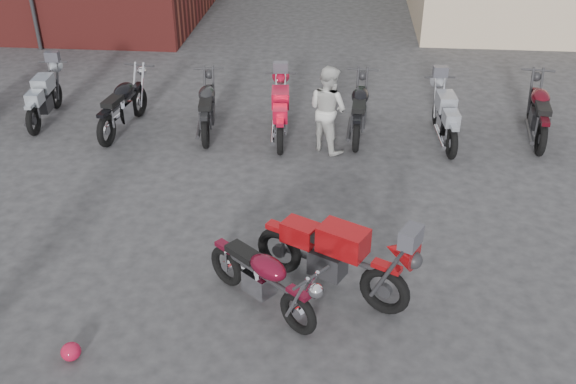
# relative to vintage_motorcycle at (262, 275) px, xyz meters

# --- Properties ---
(ground) EXTENTS (90.00, 90.00, 0.00)m
(ground) POSITION_rel_vintage_motorcycle_xyz_m (-0.56, -0.00, -0.53)
(ground) COLOR #2E2E30
(vintage_motorcycle) EXTENTS (1.79, 1.63, 1.06)m
(vintage_motorcycle) POSITION_rel_vintage_motorcycle_xyz_m (0.00, 0.00, 0.00)
(vintage_motorcycle) COLOR #590B1D
(vintage_motorcycle) RESTS_ON ground
(sportbike) EXTENTS (2.25, 1.63, 1.26)m
(sportbike) POSITION_rel_vintage_motorcycle_xyz_m (0.87, 0.40, 0.10)
(sportbike) COLOR #A40D11
(sportbike) RESTS_ON ground
(helmet) EXTENTS (0.25, 0.25, 0.21)m
(helmet) POSITION_rel_vintage_motorcycle_xyz_m (-2.10, -1.09, -0.42)
(helmet) COLOR #AC1232
(helmet) RESTS_ON ground
(person_light) EXTENTS (1.00, 0.98, 1.63)m
(person_light) POSITION_rel_vintage_motorcycle_xyz_m (0.64, 4.62, 0.28)
(person_light) COLOR silver
(person_light) RESTS_ON ground
(row_bike_1) EXTENTS (0.77, 1.91, 1.08)m
(row_bike_1) POSITION_rel_vintage_motorcycle_xyz_m (-5.16, 5.44, 0.01)
(row_bike_1) COLOR #999FA7
(row_bike_1) RESTS_ON ground
(row_bike_2) EXTENTS (0.93, 2.09, 1.17)m
(row_bike_2) POSITION_rel_vintage_motorcycle_xyz_m (-3.41, 5.13, 0.06)
(row_bike_2) COLOR black
(row_bike_2) RESTS_ON ground
(row_bike_3) EXTENTS (0.89, 2.01, 1.12)m
(row_bike_3) POSITION_rel_vintage_motorcycle_xyz_m (-1.74, 5.21, 0.03)
(row_bike_3) COLOR black
(row_bike_3) RESTS_ON ground
(row_bike_4) EXTENTS (0.81, 1.98, 1.12)m
(row_bike_4) POSITION_rel_vintage_motorcycle_xyz_m (-0.28, 5.07, 0.03)
(row_bike_4) COLOR red
(row_bike_4) RESTS_ON ground
(row_bike_5) EXTENTS (0.77, 2.02, 1.15)m
(row_bike_5) POSITION_rel_vintage_motorcycle_xyz_m (1.23, 5.33, 0.05)
(row_bike_5) COLOR black
(row_bike_5) RESTS_ON ground
(row_bike_6) EXTENTS (0.76, 1.94, 1.10)m
(row_bike_6) POSITION_rel_vintage_motorcycle_xyz_m (2.87, 5.17, 0.02)
(row_bike_6) COLOR #9599A3
(row_bike_6) RESTS_ON ground
(row_bike_7) EXTENTS (0.93, 2.12, 1.19)m
(row_bike_7) POSITION_rel_vintage_motorcycle_xyz_m (4.67, 5.49, 0.06)
(row_bike_7) COLOR #490912
(row_bike_7) RESTS_ON ground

